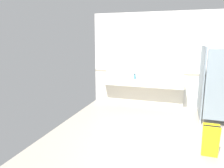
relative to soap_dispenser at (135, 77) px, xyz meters
The scene contains 7 objects.
ground_plane 3.49m from the soap_dispenser, 60.01° to the right, with size 6.14×6.68×0.10m, color #B2A899.
wall_back 1.77m from the soap_dispenser, ahead, with size 6.14×0.12×2.90m, color silver.
wall_back_tile_band 1.69m from the soap_dispenser, ahead, with size 6.14×0.01×0.06m, color #9E937F.
vanity_counter 0.39m from the soap_dispenser, 20.32° to the right, with size 2.55×0.59×0.96m.
mirror_panel 0.66m from the soap_dispenser, 27.89° to the left, with size 2.45×0.02×1.06m, color silver.
soap_dispenser is the anchor object (origin of this frame).
wet_floor_sign 3.40m from the soap_dispenser, 53.81° to the right, with size 0.28×0.19×0.61m.
Camera 1 is at (-0.27, -3.75, 2.10)m, focal length 34.71 mm.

